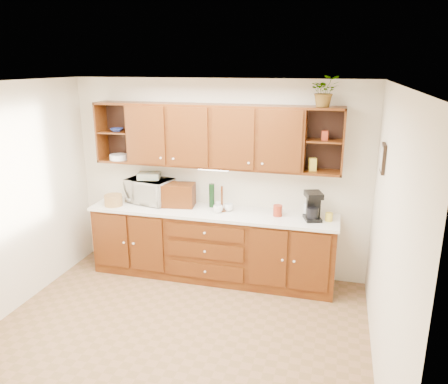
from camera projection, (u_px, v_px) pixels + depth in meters
The scene contains 25 objects.
floor at pixel (174, 338), 4.59m from camera, with size 4.00×4.00×0.00m, color brown.
ceiling at pixel (164, 84), 3.86m from camera, with size 4.00×4.00×0.00m, color white.
back_wall at pixel (218, 178), 5.85m from camera, with size 4.00×4.00×0.00m, color #ECE2C7.
right_wall at pixel (388, 243), 3.73m from camera, with size 3.50×3.50×0.00m, color #ECE2C7.
base_cabinets at pixel (212, 245), 5.81m from camera, with size 3.20×0.60×0.90m, color #3B1506.
countertop at pixel (212, 212), 5.67m from camera, with size 3.24×0.64×0.04m, color silver.
upper_cabinets at pixel (215, 136), 5.53m from camera, with size 3.20×0.33×0.80m.
undercabinet_light at pixel (213, 169), 5.60m from camera, with size 0.40×0.05×0.03m, color white.
framed_picture at pixel (383, 158), 4.42m from camera, with size 0.03×0.24×0.30m, color black.
wicker_basket at pixel (113, 200), 5.84m from camera, with size 0.24×0.24×0.15m, color #AB7E47.
microwave at pixel (150, 191), 5.97m from camera, with size 0.60×0.40×0.33m, color beige.
towel_stack at pixel (149, 176), 5.91m from camera, with size 0.29×0.21×0.09m, color tan.
wine_bottle at pixel (212, 195), 5.77m from camera, with size 0.07×0.07×0.32m, color black.
woven_tray at pixel (164, 201), 6.03m from camera, with size 0.34×0.34×0.02m, color #AB7E47.
bread_box at pixel (178, 195), 5.81m from camera, with size 0.44×0.27×0.31m, color #3B1506.
mug_tree at pixel (222, 207), 5.64m from camera, with size 0.29×0.29×0.33m.
canister_red at pixel (278, 211), 5.44m from camera, with size 0.11×0.11×0.14m, color maroon.
canister_white at pixel (307, 210), 5.44m from camera, with size 0.08×0.08×0.16m, color white.
canister_yellow at pixel (329, 217), 5.28m from camera, with size 0.09×0.09×0.10m, color gold.
coffee_maker at pixel (313, 206), 5.30m from camera, with size 0.26×0.29×0.35m.
bowl_stack at pixel (117, 130), 5.84m from camera, with size 0.17×0.17×0.04m, color navy.
plate_stack at pixel (119, 157), 5.92m from camera, with size 0.24×0.24×0.07m, color white.
pantry_box_yellow at pixel (312, 164), 5.29m from camera, with size 0.09×0.07×0.16m, color gold.
pantry_box_red at pixel (325, 135), 5.16m from camera, with size 0.07×0.07×0.11m, color maroon.
potted_plant at pixel (325, 91), 4.99m from camera, with size 0.32×0.28×0.36m, color #999999.
Camera 1 is at (1.53, -3.70, 2.77)m, focal length 35.00 mm.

